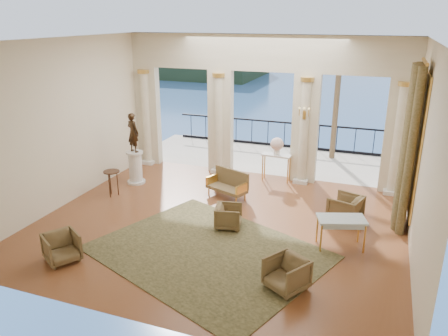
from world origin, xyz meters
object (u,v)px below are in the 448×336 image
at_px(console_table, 276,159).
at_px(side_table, 112,175).
at_px(game_table, 341,221).
at_px(armchair_b, 286,272).
at_px(armchair_c, 345,207).
at_px(armchair_d, 229,215).
at_px(settee, 229,184).
at_px(statue, 133,133).
at_px(armchair_a, 62,246).
at_px(pedestal, 135,168).

bearing_deg(console_table, side_table, -141.91).
bearing_deg(game_table, armchair_b, -130.30).
relative_size(armchair_c, armchair_d, 1.20).
height_order(settee, statue, statue).
relative_size(game_table, console_table, 1.26).
bearing_deg(game_table, armchair_d, 159.98).
distance_m(armchair_c, armchair_d, 3.01).
height_order(statue, console_table, statue).
distance_m(armchair_b, armchair_c, 3.51).
bearing_deg(armchair_d, armchair_c, -75.64).
xyz_separation_m(settee, statue, (-3.13, 0.06, 1.24)).
bearing_deg(side_table, armchair_a, -73.20).
bearing_deg(pedestal, console_table, 22.92).
distance_m(armchair_a, armchair_c, 6.86).
relative_size(settee, console_table, 1.41).
relative_size(armchair_b, statue, 0.59).
xyz_separation_m(armchair_d, side_table, (-3.88, 0.75, 0.33)).
relative_size(armchair_b, game_table, 0.60).
bearing_deg(console_table, armchair_a, -112.59).
bearing_deg(armchair_b, settee, 155.10).
distance_m(game_table, statue, 6.86).
bearing_deg(pedestal, side_table, -95.06).
relative_size(armchair_a, console_table, 0.74).
distance_m(armchair_c, side_table, 6.60).
xyz_separation_m(armchair_b, armchair_d, (-1.92, 2.07, -0.04)).
relative_size(armchair_a, game_table, 0.59).
xyz_separation_m(pedestal, console_table, (4.10, 1.73, 0.23)).
height_order(game_table, side_table, side_table).
xyz_separation_m(armchair_d, pedestal, (-3.78, 1.89, 0.17)).
height_order(armchair_c, side_table, armchair_c).
xyz_separation_m(armchair_a, console_table, (3.15, 6.35, 0.38)).
height_order(pedestal, side_table, pedestal).
bearing_deg(statue, armchair_b, 164.45).
distance_m(armchair_a, statue, 4.89).
xyz_separation_m(armchair_a, armchair_b, (4.75, 0.65, 0.01)).
bearing_deg(armchair_d, armchair_b, -149.51).
height_order(armchair_d, settee, settee).
distance_m(statue, console_table, 4.54).
relative_size(pedestal, statue, 0.85).
relative_size(armchair_c, settee, 0.58).
relative_size(settee, statue, 1.09).
relative_size(armchair_a, pedestal, 0.68).
bearing_deg(statue, armchair_d, 172.71).
height_order(armchair_b, settee, settee).
xyz_separation_m(armchair_d, game_table, (2.72, -0.06, 0.33)).
bearing_deg(settee, console_table, 82.95).
bearing_deg(armchair_a, side_table, 49.37).
bearing_deg(pedestal, armchair_a, -78.36).
height_order(armchair_a, pedestal, pedestal).
bearing_deg(side_table, settee, 18.43).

